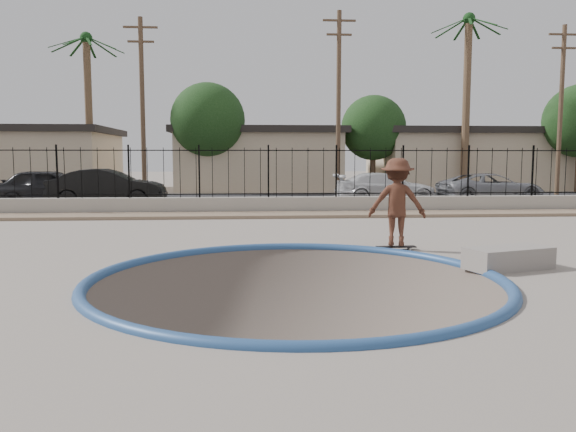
# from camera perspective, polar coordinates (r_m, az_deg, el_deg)

# --- Properties ---
(ground) EXTENTS (120.00, 120.00, 2.20)m
(ground) POSITION_cam_1_polar(r_m,az_deg,el_deg) (22.44, -2.16, -2.09)
(ground) COLOR gray
(ground) RESTS_ON ground
(bowl_pit) EXTENTS (6.84, 6.84, 1.80)m
(bowl_pit) POSITION_cam_1_polar(r_m,az_deg,el_deg) (9.46, 0.82, -6.53)
(bowl_pit) COLOR #52463E
(bowl_pit) RESTS_ON ground
(coping_ring) EXTENTS (7.04, 7.04, 0.20)m
(coping_ring) POSITION_cam_1_polar(r_m,az_deg,el_deg) (9.46, 0.82, -6.53)
(coping_ring) COLOR #284C82
(coping_ring) RESTS_ON ground
(rock_strip) EXTENTS (42.00, 1.60, 0.11)m
(rock_strip) POSITION_cam_1_polar(r_m,az_deg,el_deg) (19.52, -1.86, 0.11)
(rock_strip) COLOR #90795E
(rock_strip) RESTS_ON ground
(retaining_wall) EXTENTS (42.00, 0.45, 0.60)m
(retaining_wall) POSITION_cam_1_polar(r_m,az_deg,el_deg) (20.59, -1.99, 1.10)
(retaining_wall) COLOR #9F998C
(retaining_wall) RESTS_ON ground
(fence) EXTENTS (40.00, 0.04, 1.80)m
(fence) POSITION_cam_1_polar(r_m,az_deg,el_deg) (20.52, -2.01, 4.45)
(fence) COLOR black
(fence) RESTS_ON retaining_wall
(street) EXTENTS (90.00, 8.00, 0.04)m
(street) POSITION_cam_1_polar(r_m,az_deg,el_deg) (27.29, -2.56, 1.71)
(street) COLOR black
(street) RESTS_ON ground
(house_west) EXTENTS (11.60, 8.60, 3.90)m
(house_west) POSITION_cam_1_polar(r_m,az_deg,el_deg) (39.34, -25.55, 5.29)
(house_west) COLOR tan
(house_west) RESTS_ON ground
(house_center) EXTENTS (10.60, 8.60, 3.90)m
(house_center) POSITION_cam_1_polar(r_m,az_deg,el_deg) (36.71, -3.04, 5.86)
(house_center) COLOR tan
(house_center) RESTS_ON ground
(house_east) EXTENTS (12.60, 8.60, 3.90)m
(house_east) POSITION_cam_1_polar(r_m,az_deg,el_deg) (39.58, 17.77, 5.59)
(house_east) COLOR tan
(house_east) RESTS_ON ground
(palm_mid) EXTENTS (2.30, 2.30, 9.30)m
(palm_mid) POSITION_cam_1_polar(r_m,az_deg,el_deg) (35.71, -19.69, 13.10)
(palm_mid) COLOR brown
(palm_mid) RESTS_ON ground
(palm_right) EXTENTS (2.30, 2.30, 10.30)m
(palm_right) POSITION_cam_1_polar(r_m,az_deg,el_deg) (35.06, 17.78, 14.36)
(palm_right) COLOR brown
(palm_right) RESTS_ON ground
(utility_pole_left) EXTENTS (1.70, 0.24, 9.00)m
(utility_pole_left) POSITION_cam_1_polar(r_m,az_deg,el_deg) (29.77, -14.57, 10.90)
(utility_pole_left) COLOR #473323
(utility_pole_left) RESTS_ON ground
(utility_pole_mid) EXTENTS (1.70, 0.24, 9.50)m
(utility_pole_mid) POSITION_cam_1_polar(r_m,az_deg,el_deg) (29.74, 5.16, 11.57)
(utility_pole_mid) COLOR #473323
(utility_pole_mid) RESTS_ON ground
(utility_pole_right) EXTENTS (1.70, 0.24, 9.00)m
(utility_pole_right) POSITION_cam_1_polar(r_m,az_deg,el_deg) (33.80, 25.97, 9.89)
(utility_pole_right) COLOR #473323
(utility_pole_right) RESTS_ON ground
(street_tree_left) EXTENTS (4.32, 4.32, 6.36)m
(street_tree_left) POSITION_cam_1_polar(r_m,az_deg,el_deg) (33.34, -8.16, 9.60)
(street_tree_left) COLOR #473323
(street_tree_left) RESTS_ON ground
(street_tree_mid) EXTENTS (3.96, 3.96, 5.83)m
(street_tree_mid) POSITION_cam_1_polar(r_m,az_deg,el_deg) (35.13, 8.67, 8.83)
(street_tree_mid) COLOR #473323
(street_tree_mid) RESTS_ON ground
(skater) EXTENTS (1.40, 1.03, 1.93)m
(skater) POSITION_cam_1_polar(r_m,az_deg,el_deg) (12.62, 11.01, 0.95)
(skater) COLOR brown
(skater) RESTS_ON ground
(skateboard) EXTENTS (0.89, 0.26, 0.08)m
(skateboard) POSITION_cam_1_polar(r_m,az_deg,el_deg) (12.73, 10.93, -3.10)
(skateboard) COLOR black
(skateboard) RESTS_ON ground
(concrete_ledge) EXTENTS (1.74, 1.15, 0.40)m
(concrete_ledge) POSITION_cam_1_polar(r_m,az_deg,el_deg) (11.14, 21.49, -3.99)
(concrete_ledge) COLOR gray
(concrete_ledge) RESTS_ON ground
(car_a) EXTENTS (4.63, 1.99, 1.56)m
(car_a) POSITION_cam_1_polar(r_m,az_deg,el_deg) (25.28, -22.97, 2.71)
(car_a) COLOR black
(car_a) RESTS_ON street
(car_b) EXTENTS (4.67, 1.65, 1.54)m
(car_b) POSITION_cam_1_polar(r_m,az_deg,el_deg) (24.30, -17.83, 2.76)
(car_b) COLOR black
(car_b) RESTS_ON street
(car_c) EXTENTS (4.60, 1.92, 1.33)m
(car_c) POSITION_cam_1_polar(r_m,az_deg,el_deg) (25.45, 9.91, 2.85)
(car_c) COLOR silver
(car_c) RESTS_ON street
(car_d) EXTENTS (4.86, 2.58, 1.30)m
(car_d) POSITION_cam_1_polar(r_m,az_deg,el_deg) (27.00, 19.90, 2.73)
(car_d) COLOR gray
(car_d) RESTS_ON street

